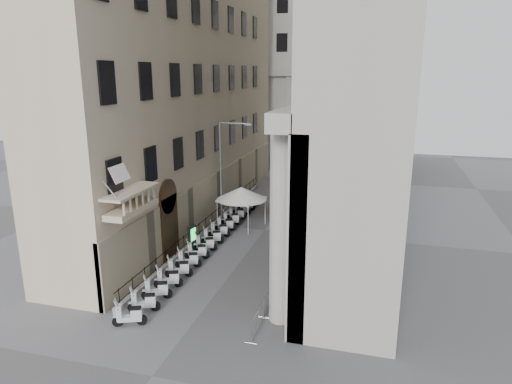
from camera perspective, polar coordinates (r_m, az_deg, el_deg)
ground at (r=21.40m, az=-12.84°, el=-21.55°), size 120.00×120.00×0.00m
left_building at (r=40.60m, az=-8.76°, el=20.96°), size 5.00×36.00×34.00m
far_building at (r=63.60m, az=7.94°, el=16.92°), size 22.00×10.00×30.00m
iron_fence at (r=37.60m, az=-5.75°, el=-4.75°), size 0.30×28.00×1.40m
blue_awning at (r=43.08m, az=8.72°, el=-2.28°), size 1.60×3.00×3.00m
flag at (r=26.80m, az=-15.46°, el=-13.70°), size 1.00×1.40×8.20m
scooter_0 at (r=25.10m, az=-15.41°, el=-15.80°), size 1.51×1.05×1.50m
scooter_1 at (r=26.19m, az=-13.72°, el=-14.29°), size 1.51×1.05×1.50m
scooter_2 at (r=27.32m, az=-12.20°, el=-12.90°), size 1.51×1.05×1.50m
scooter_3 at (r=28.48m, az=-10.81°, el=-11.62°), size 1.51×1.05×1.50m
scooter_4 at (r=29.67m, az=-9.54°, el=-10.43°), size 1.51×1.05×1.50m
scooter_5 at (r=30.89m, az=-8.38°, el=-9.33°), size 1.51×1.05×1.50m
scooter_6 at (r=32.12m, az=-7.32°, el=-8.31°), size 1.51×1.05×1.50m
scooter_7 at (r=33.38m, az=-6.34°, el=-7.36°), size 1.51×1.05×1.50m
scooter_8 at (r=34.65m, az=-5.44°, el=-6.48°), size 1.51×1.05×1.50m
scooter_9 at (r=35.94m, az=-4.60°, el=-5.66°), size 1.51×1.05×1.50m
scooter_10 at (r=37.24m, az=-3.82°, el=-4.90°), size 1.51×1.05×1.50m
scooter_11 at (r=38.56m, az=-3.10°, el=-4.19°), size 1.51×1.05×1.50m
scooter_12 at (r=39.89m, az=-2.42°, el=-3.53°), size 1.51×1.05×1.50m
scooter_13 at (r=41.22m, az=-1.80°, el=-2.90°), size 1.51×1.05×1.50m
scooter_14 at (r=42.57m, az=-1.21°, el=-2.32°), size 1.51×1.05×1.50m
scooter_15 at (r=43.92m, az=-0.65°, el=-1.77°), size 1.51×1.05×1.50m
barrier_0 at (r=23.88m, az=0.19°, el=-16.91°), size 0.60×2.40×1.10m
barrier_1 at (r=25.97m, az=1.69°, el=-14.10°), size 0.60×2.40×1.10m
barrier_2 at (r=28.13m, az=2.93°, el=-11.71°), size 0.60×2.40×1.10m
barrier_3 at (r=30.34m, az=3.98°, el=-9.66°), size 0.60×2.40×1.10m
barrier_4 at (r=32.59m, az=4.88°, el=-7.89°), size 0.60×2.40×1.10m
barrier_5 at (r=34.87m, az=5.65°, el=-6.35°), size 0.60×2.40×1.10m
security_tent at (r=37.95m, az=-2.09°, el=-0.03°), size 4.16×4.16×3.38m
street_lamp at (r=37.98m, az=-3.96°, el=3.53°), size 2.79×0.24×8.57m
info_kiosk at (r=33.90m, az=-7.99°, el=-5.53°), size 0.38×0.82×1.68m
pedestrian_a at (r=41.25m, az=3.83°, el=-1.74°), size 0.65×0.49×1.63m
pedestrian_b at (r=44.52m, az=7.56°, el=-0.40°), size 1.10×0.97×1.90m
pedestrian_c at (r=49.12m, az=2.43°, el=1.22°), size 1.16×1.09×2.00m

